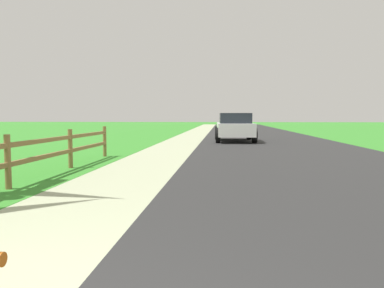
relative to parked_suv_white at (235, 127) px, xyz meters
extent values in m
plane|color=#35862A|center=(-1.72, 6.53, -0.76)|extent=(120.00, 120.00, 0.00)
cube|color=#282828|center=(1.78, 8.53, -0.76)|extent=(7.00, 66.00, 0.01)
cube|color=#A7AF8A|center=(-4.72, 8.53, -0.76)|extent=(6.00, 66.00, 0.01)
cube|color=#35862A|center=(-6.22, 8.53, -0.76)|extent=(5.00, 66.00, 0.00)
cylinder|color=olive|center=(-4.44, -13.46, -0.27)|extent=(0.11, 0.11, 0.99)
cylinder|color=olive|center=(-4.44, -10.71, -0.27)|extent=(0.11, 0.11, 0.99)
cylinder|color=olive|center=(-4.44, -7.95, -0.27)|extent=(0.11, 0.11, 0.99)
cube|color=olive|center=(-4.44, -13.46, -0.32)|extent=(0.07, 11.02, 0.09)
cube|color=olive|center=(-4.44, -13.46, 0.02)|extent=(0.07, 11.02, 0.09)
cube|color=white|center=(0.00, 0.04, -0.13)|extent=(1.92, 4.48, 0.64)
cube|color=#1E232B|center=(0.00, -0.12, 0.45)|extent=(1.64, 2.39, 0.52)
cylinder|color=black|center=(-0.94, 1.39, -0.39)|extent=(0.24, 0.75, 0.74)
cylinder|color=black|center=(0.84, 1.44, -0.39)|extent=(0.24, 0.75, 0.74)
cylinder|color=black|center=(-0.85, -1.36, -0.39)|extent=(0.24, 0.75, 0.74)
cylinder|color=black|center=(0.93, -1.30, -0.39)|extent=(0.24, 0.75, 0.74)
camera|label=1|loc=(-0.64, -19.79, 0.54)|focal=35.08mm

